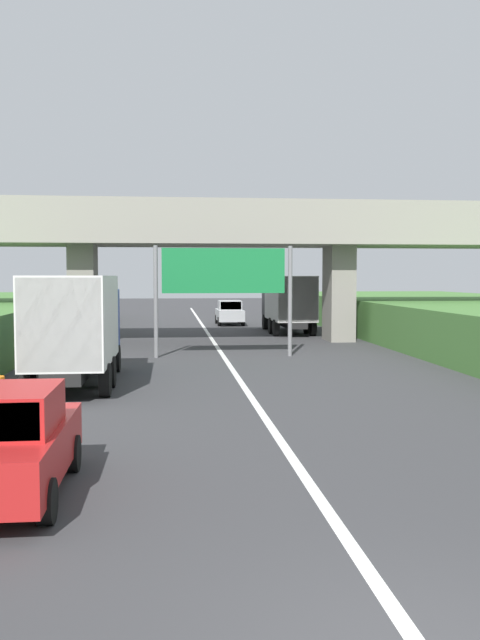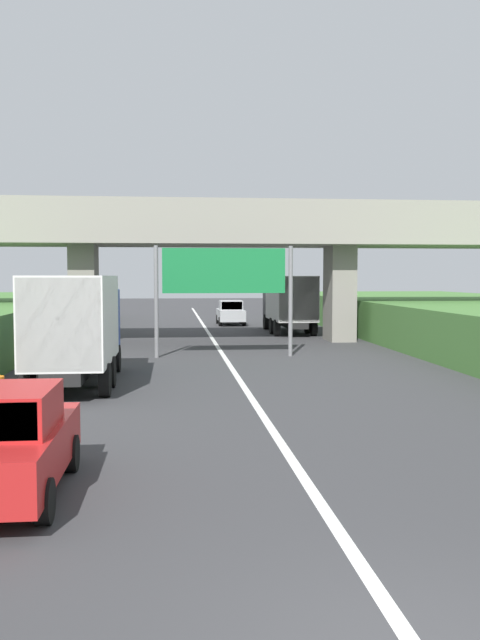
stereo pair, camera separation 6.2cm
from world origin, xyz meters
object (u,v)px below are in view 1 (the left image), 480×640
Objects in this scene: truck_blue at (77,324)px; construction_barrel_4 at (68,343)px; construction_barrel_3 at (57,354)px; overhead_highway_sign at (224,277)px; construction_barrel_2 at (28,370)px; car_red at (6,443)px; truck_black at (288,301)px; car_silver at (230,313)px.

construction_barrel_4 is (-1.57, 8.82, -1.47)m from truck_blue.
construction_barrel_3 is at bearing -87.40° from construction_barrel_4.
overhead_highway_sign is 6.53× the size of construction_barrel_4.
construction_barrel_2 is 1.00× the size of construction_barrel_4.
overhead_highway_sign is 6.53× the size of construction_barrel_2.
car_red is 19.89m from construction_barrel_4.
car_silver is at bearing 112.01° from truck_black.
construction_barrel_3 is 4.33m from construction_barrel_4.
truck_black is 1.78× the size of car_silver.
overhead_highway_sign is 0.81× the size of truck_black.
car_red reaches higher than construction_barrel_3.
overhead_highway_sign reaches higher than car_red.
car_red is 4.56× the size of construction_barrel_2.
overhead_highway_sign is 18.71m from car_red.
construction_barrel_3 is at bearing 87.72° from construction_barrel_2.
truck_blue is at bearing 91.97° from car_red.
car_red is 37.45m from car_silver.
construction_barrel_3 is (0.17, 4.32, 0.00)m from construction_barrel_2.
overhead_highway_sign is 0.81× the size of truck_blue.
construction_barrel_4 is at bearing 95.61° from car_red.
car_silver is (6.73, 36.84, 0.00)m from car_red.
truck_blue is at bearing -79.92° from construction_barrel_4.
construction_barrel_3 is (-11.37, -14.23, -1.47)m from truck_black.
car_red and car_silver have the same top height.
truck_black is at bearing 72.05° from car_red.
overhead_highway_sign is at bearing -95.82° from car_silver.
truck_black is at bearing 40.58° from construction_barrel_4.
construction_barrel_3 is (-6.55, -2.43, -2.95)m from overhead_highway_sign.
overhead_highway_sign reaches higher than construction_barrel_3.
construction_barrel_2 is (-1.54, 0.17, -1.47)m from truck_blue.
construction_barrel_2 is (-1.92, 11.14, -0.40)m from car_red.
car_silver is at bearing 71.39° from construction_barrel_2.
overhead_highway_sign reaches higher than construction_barrel_4.
overhead_highway_sign reaches higher than truck_blue.
construction_barrel_3 is at bearing -111.64° from car_silver.
truck_blue is at bearing -105.37° from car_silver.
overhead_highway_sign is at bearing 53.22° from truck_blue.
car_silver is (7.11, 25.87, -1.08)m from truck_blue.
construction_barrel_4 is at bearing 100.08° from truck_blue.
construction_barrel_3 is at bearing -128.63° from truck_black.
truck_blue is 4.92m from construction_barrel_3.
construction_barrel_4 is (-0.20, 4.32, 0.00)m from construction_barrel_3.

